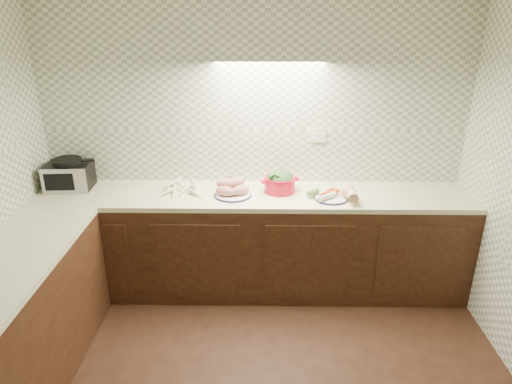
{
  "coord_description": "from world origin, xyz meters",
  "views": [
    {
      "loc": [
        0.08,
        -1.98,
        2.36
      ],
      "look_at": [
        0.03,
        1.25,
        1.02
      ],
      "focal_mm": 32.0,
      "sensor_mm": 36.0,
      "label": 1
    }
  ],
  "objects_px": {
    "sweet_potato_plate": "(232,189)",
    "onion_bowl": "(233,184)",
    "parsnip_pile": "(182,189)",
    "dutch_oven": "(280,182)",
    "veg_plate": "(338,194)",
    "toaster_oven": "(69,175)"
  },
  "relations": [
    {
      "from": "sweet_potato_plate",
      "to": "veg_plate",
      "type": "relative_size",
      "value": 0.76
    },
    {
      "from": "onion_bowl",
      "to": "dutch_oven",
      "type": "height_order",
      "value": "dutch_oven"
    },
    {
      "from": "sweet_potato_plate",
      "to": "onion_bowl",
      "type": "relative_size",
      "value": 2.09
    },
    {
      "from": "parsnip_pile",
      "to": "dutch_oven",
      "type": "relative_size",
      "value": 1.12
    },
    {
      "from": "toaster_oven",
      "to": "dutch_oven",
      "type": "distance_m",
      "value": 1.78
    },
    {
      "from": "toaster_oven",
      "to": "veg_plate",
      "type": "xyz_separation_m",
      "value": [
        2.25,
        -0.2,
        -0.08
      ]
    },
    {
      "from": "dutch_oven",
      "to": "veg_plate",
      "type": "bearing_deg",
      "value": -33.6
    },
    {
      "from": "parsnip_pile",
      "to": "onion_bowl",
      "type": "height_order",
      "value": "onion_bowl"
    },
    {
      "from": "onion_bowl",
      "to": "veg_plate",
      "type": "xyz_separation_m",
      "value": [
        0.86,
        -0.21,
        0.0
      ]
    },
    {
      "from": "toaster_oven",
      "to": "dutch_oven",
      "type": "relative_size",
      "value": 1.18
    },
    {
      "from": "parsnip_pile",
      "to": "veg_plate",
      "type": "bearing_deg",
      "value": -5.68
    },
    {
      "from": "veg_plate",
      "to": "toaster_oven",
      "type": "bearing_deg",
      "value": 174.93
    },
    {
      "from": "toaster_oven",
      "to": "parsnip_pile",
      "type": "relative_size",
      "value": 1.05
    },
    {
      "from": "parsnip_pile",
      "to": "onion_bowl",
      "type": "relative_size",
      "value": 2.45
    },
    {
      "from": "dutch_oven",
      "to": "veg_plate",
      "type": "height_order",
      "value": "dutch_oven"
    },
    {
      "from": "sweet_potato_plate",
      "to": "parsnip_pile",
      "type": "bearing_deg",
      "value": 171.53
    },
    {
      "from": "dutch_oven",
      "to": "parsnip_pile",
      "type": "bearing_deg",
      "value": 166.4
    },
    {
      "from": "toaster_oven",
      "to": "sweet_potato_plate",
      "type": "bearing_deg",
      "value": -9.29
    },
    {
      "from": "sweet_potato_plate",
      "to": "veg_plate",
      "type": "bearing_deg",
      "value": -4.29
    },
    {
      "from": "onion_bowl",
      "to": "sweet_potato_plate",
      "type": "bearing_deg",
      "value": -90.34
    },
    {
      "from": "sweet_potato_plate",
      "to": "onion_bowl",
      "type": "distance_m",
      "value": 0.15
    },
    {
      "from": "parsnip_pile",
      "to": "sweet_potato_plate",
      "type": "bearing_deg",
      "value": -8.47
    }
  ]
}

